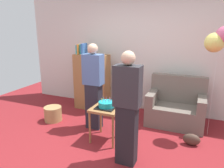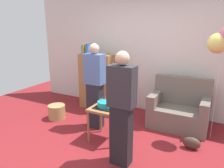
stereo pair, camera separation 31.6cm
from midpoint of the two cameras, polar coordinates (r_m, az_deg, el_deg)
ground_plane at (r=3.60m, az=0.65°, el=-17.39°), size 8.00×8.00×0.00m
wall_back at (r=4.98m, az=11.67°, el=8.11°), size 6.00×0.10×2.70m
couch at (r=4.51m, az=19.24°, el=-6.48°), size 1.10×0.70×0.96m
bookshelf at (r=5.12m, az=-2.29°, el=0.79°), size 0.80×0.36×1.54m
side_table at (r=3.70m, az=0.64°, el=-7.55°), size 0.48×0.48×0.60m
birthday_cake at (r=3.65m, az=0.65°, el=-5.50°), size 0.32×0.32×0.17m
person_blowing_candles at (r=4.07m, az=-2.33°, el=-0.59°), size 0.36×0.22×1.63m
person_holding_cake at (r=2.98m, az=5.63°, el=-6.72°), size 0.36×0.22×1.63m
wicker_basket at (r=4.77m, az=-12.53°, el=-7.21°), size 0.36×0.36×0.30m
handbag at (r=3.90m, az=22.53°, el=-14.26°), size 0.28×0.14×0.20m
balloon_bunch at (r=3.86m, az=29.33°, el=10.07°), size 0.44×0.32×1.94m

